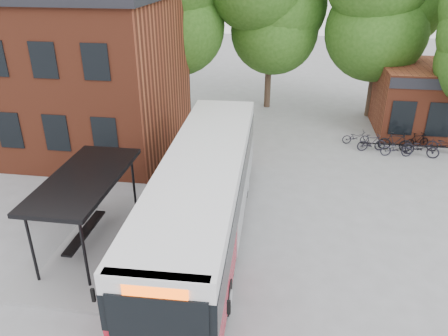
# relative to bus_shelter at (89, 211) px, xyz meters

# --- Properties ---
(ground) EXTENTS (100.00, 100.00, 0.00)m
(ground) POSITION_rel_bus_shelter_xyz_m (4.50, 1.00, -1.45)
(ground) COLOR gray
(station_building) EXTENTS (18.40, 10.40, 8.50)m
(station_building) POSITION_rel_bus_shelter_xyz_m (-8.50, 10.00, 2.80)
(station_building) COLOR maroon
(station_building) RESTS_ON ground
(bus_shelter) EXTENTS (3.60, 7.00, 2.90)m
(bus_shelter) POSITION_rel_bus_shelter_xyz_m (0.00, 0.00, 0.00)
(bus_shelter) COLOR black
(bus_shelter) RESTS_ON ground
(bike_rail) EXTENTS (5.20, 0.10, 0.38)m
(bike_rail) POSITION_rel_bus_shelter_xyz_m (13.78, 11.00, -1.26)
(bike_rail) COLOR black
(bike_rail) RESTS_ON ground
(tree_0) EXTENTS (7.92, 7.92, 11.00)m
(tree_0) POSITION_rel_bus_shelter_xyz_m (-1.50, 17.00, 4.05)
(tree_0) COLOR #244D14
(tree_0) RESTS_ON ground
(tree_1) EXTENTS (7.92, 7.92, 10.40)m
(tree_1) POSITION_rel_bus_shelter_xyz_m (5.50, 18.00, 3.75)
(tree_1) COLOR #244D14
(tree_1) RESTS_ON ground
(tree_2) EXTENTS (7.92, 7.92, 11.00)m
(tree_2) POSITION_rel_bus_shelter_xyz_m (12.50, 17.00, 4.05)
(tree_2) COLOR #244D14
(tree_2) RESTS_ON ground
(city_bus) EXTENTS (3.25, 13.66, 3.45)m
(city_bus) POSITION_rel_bus_shelter_xyz_m (4.11, 1.13, 0.28)
(city_bus) COLOR maroon
(city_bus) RESTS_ON ground
(bicycle_0) EXTENTS (1.61, 0.71, 0.82)m
(bicycle_0) POSITION_rel_bus_shelter_xyz_m (11.05, 11.67, -1.04)
(bicycle_0) COLOR #22212A
(bicycle_0) RESTS_ON ground
(bicycle_1) EXTENTS (1.70, 0.79, 0.98)m
(bicycle_1) POSITION_rel_bus_shelter_xyz_m (11.79, 10.74, -0.96)
(bicycle_1) COLOR black
(bicycle_1) RESTS_ON ground
(bicycle_2) EXTENTS (1.72, 0.68, 0.89)m
(bicycle_2) POSITION_rel_bus_shelter_xyz_m (13.03, 10.19, -1.01)
(bicycle_2) COLOR #21202C
(bicycle_2) RESTS_ON ground
(bicycle_3) EXTENTS (1.90, 0.80, 1.10)m
(bicycle_3) POSITION_rel_bus_shelter_xyz_m (13.09, 10.93, -0.90)
(bicycle_3) COLOR black
(bicycle_3) RESTS_ON ground
(bicycle_4) EXTENTS (2.03, 1.24, 1.01)m
(bicycle_4) POSITION_rel_bus_shelter_xyz_m (14.33, 10.38, -0.95)
(bicycle_4) COLOR black
(bicycle_4) RESTS_ON ground
(bicycle_5) EXTENTS (1.54, 0.93, 0.90)m
(bicycle_5) POSITION_rel_bus_shelter_xyz_m (14.43, 11.58, -1.00)
(bicycle_5) COLOR black
(bicycle_5) RESTS_ON ground
(bicycle_6) EXTENTS (1.99, 1.20, 0.99)m
(bicycle_6) POSITION_rel_bus_shelter_xyz_m (15.75, 10.99, -0.96)
(bicycle_6) COLOR black
(bicycle_6) RESTS_ON ground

